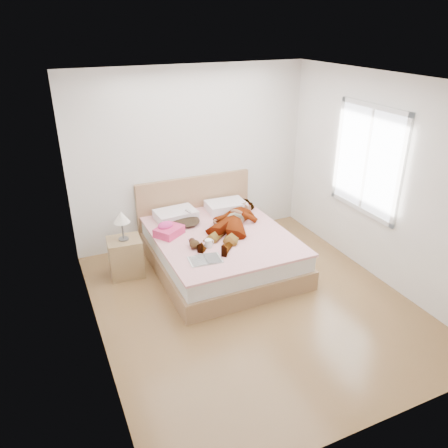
# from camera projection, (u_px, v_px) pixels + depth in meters

# --- Properties ---
(ground) EXTENTS (4.00, 4.00, 0.00)m
(ground) POSITION_uv_depth(u_px,v_px,m) (252.00, 303.00, 5.34)
(ground) COLOR #4D3118
(ground) RESTS_ON ground
(woman) EXTENTS (1.59, 1.67, 0.23)m
(woman) POSITION_uv_depth(u_px,v_px,m) (232.00, 220.00, 6.03)
(woman) COLOR white
(woman) RESTS_ON bed
(hair) EXTENTS (0.59, 0.65, 0.08)m
(hair) POSITION_uv_depth(u_px,v_px,m) (183.00, 220.00, 6.22)
(hair) COLOR black
(hair) RESTS_ON bed
(phone) EXTENTS (0.10, 0.09, 0.05)m
(phone) POSITION_uv_depth(u_px,v_px,m) (188.00, 211.00, 6.15)
(phone) COLOR silver
(phone) RESTS_ON bed
(room_shell) EXTENTS (4.00, 4.00, 4.00)m
(room_shell) POSITION_uv_depth(u_px,v_px,m) (367.00, 160.00, 5.60)
(room_shell) COLOR white
(room_shell) RESTS_ON ground
(bed) EXTENTS (1.80, 2.08, 1.00)m
(bed) POSITION_uv_depth(u_px,v_px,m) (219.00, 246.00, 6.07)
(bed) COLOR olive
(bed) RESTS_ON ground
(towel) EXTENTS (0.45, 0.43, 0.19)m
(towel) POSITION_uv_depth(u_px,v_px,m) (168.00, 230.00, 5.84)
(towel) COLOR #DF3C6E
(towel) RESTS_ON bed
(magazine) EXTENTS (0.42, 0.30, 0.02)m
(magazine) POSITION_uv_depth(u_px,v_px,m) (205.00, 260.00, 5.26)
(magazine) COLOR white
(magazine) RESTS_ON bed
(coffee_mug) EXTENTS (0.14, 0.12, 0.11)m
(coffee_mug) POSITION_uv_depth(u_px,v_px,m) (209.00, 243.00, 5.54)
(coffee_mug) COLOR white
(coffee_mug) RESTS_ON bed
(plush_toy) EXTENTS (0.14, 0.20, 0.11)m
(plush_toy) POSITION_uv_depth(u_px,v_px,m) (194.00, 244.00, 5.52)
(plush_toy) COLOR black
(plush_toy) RESTS_ON bed
(nightstand) EXTENTS (0.46, 0.42, 0.93)m
(nightstand) POSITION_uv_depth(u_px,v_px,m) (125.00, 254.00, 5.81)
(nightstand) COLOR olive
(nightstand) RESTS_ON ground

